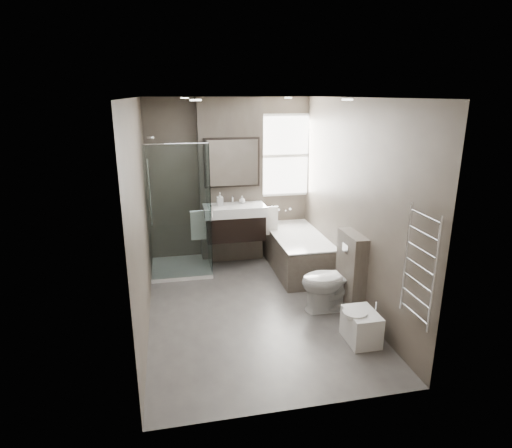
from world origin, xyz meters
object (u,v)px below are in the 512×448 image
object	(u,v)px
vanity	(235,222)
bathtub	(297,250)
bidet	(361,326)
toilet	(332,280)

from	to	relation	value
vanity	bathtub	xyz separation A→B (m)	(0.92, -0.33, -0.43)
vanity	bathtub	bearing A→B (deg)	-19.37
bathtub	bidet	xyz separation A→B (m)	(0.09, -2.11, -0.13)
toilet	bidet	bearing A→B (deg)	3.55
bidet	vanity	bearing A→B (deg)	112.65
bathtub	bidet	distance (m)	2.11
bathtub	bidet	world-z (taller)	bathtub
bathtub	toilet	distance (m)	1.34
toilet	bathtub	bearing A→B (deg)	-177.88
vanity	toilet	size ratio (longest dim) A/B	1.20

